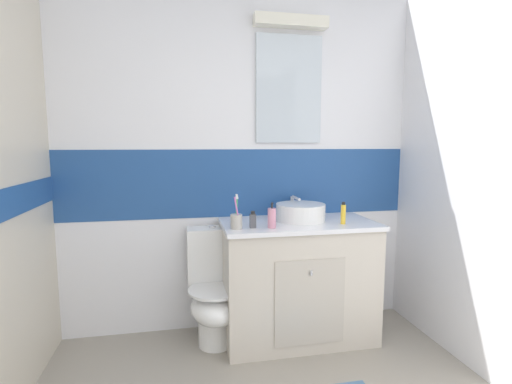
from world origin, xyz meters
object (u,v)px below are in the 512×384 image
at_px(toilet, 215,291).
at_px(soap_dispenser, 272,218).
at_px(toothbrush_cup, 236,220).
at_px(toothpaste_tube_upright, 343,214).
at_px(sink_basin, 300,212).
at_px(perfume_flask_small, 253,220).

height_order(toilet, soap_dispenser, soap_dispenser).
bearing_deg(toothbrush_cup, toothpaste_tube_upright, 0.37).
bearing_deg(sink_basin, toothpaste_tube_upright, -35.75).
distance_m(toilet, toothbrush_cup, 0.58).
bearing_deg(perfume_flask_small, soap_dispenser, -11.29).
xyz_separation_m(sink_basin, toothbrush_cup, (-0.49, -0.18, -0.01)).
bearing_deg(toilet, toothpaste_tube_upright, -11.70).
relative_size(sink_basin, soap_dispenser, 2.32).
relative_size(sink_basin, toothpaste_tube_upright, 2.60).
xyz_separation_m(toothbrush_cup, toothpaste_tube_upright, (0.73, 0.00, 0.02)).
xyz_separation_m(soap_dispenser, toothpaste_tube_upright, (0.50, 0.02, 0.01)).
bearing_deg(perfume_flask_small, toilet, 143.48).
bearing_deg(sink_basin, toothbrush_cup, -159.54).
distance_m(soap_dispenser, perfume_flask_small, 0.12).
distance_m(toothbrush_cup, perfume_flask_small, 0.11).
bearing_deg(sink_basin, soap_dispenser, -142.37).
xyz_separation_m(sink_basin, perfume_flask_small, (-0.38, -0.17, -0.01)).
relative_size(toothbrush_cup, soap_dispenser, 1.34).
bearing_deg(perfume_flask_small, toothbrush_cup, -176.25).
height_order(toilet, toothpaste_tube_upright, toothpaste_tube_upright).
bearing_deg(toothbrush_cup, sink_basin, 20.46).
distance_m(toilet, perfume_flask_small, 0.61).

